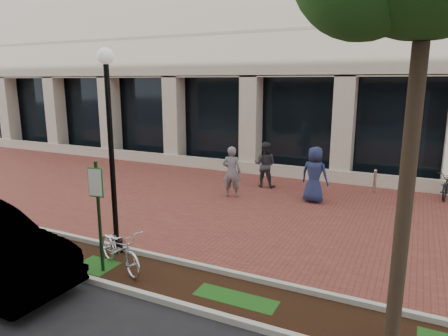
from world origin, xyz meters
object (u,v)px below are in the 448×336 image
at_px(pedestrian_left, 232,172).
at_px(pedestrian_mid, 265,165).
at_px(bollard, 375,181).
at_px(parking_sign, 98,203).
at_px(lamppost, 111,142).
at_px(locked_bicycle, 120,248).
at_px(pedestrian_right, 315,175).

height_order(pedestrian_left, pedestrian_mid, pedestrian_left).
relative_size(pedestrian_left, bollard, 1.97).
distance_m(parking_sign, lamppost, 1.50).
distance_m(locked_bicycle, bollard, 9.67).
distance_m(lamppost, pedestrian_right, 7.09).
relative_size(lamppost, locked_bicycle, 2.64).
height_order(lamppost, pedestrian_right, lamppost).
bearing_deg(pedestrian_left, bollard, -162.85).
bearing_deg(pedestrian_mid, lamppost, 76.74).
distance_m(pedestrian_left, pedestrian_mid, 1.87).
relative_size(lamppost, pedestrian_left, 2.61).
bearing_deg(bollard, pedestrian_right, -132.00).
bearing_deg(pedestrian_mid, pedestrian_right, 147.72).
height_order(pedestrian_left, bollard, pedestrian_left).
relative_size(locked_bicycle, pedestrian_mid, 1.02).
bearing_deg(pedestrian_right, lamppost, 71.57).
distance_m(lamppost, bollard, 9.68).
bearing_deg(pedestrian_left, parking_sign, 76.37).
bearing_deg(pedestrian_mid, parking_sign, 80.43).
bearing_deg(lamppost, locked_bicycle, -44.86).
bearing_deg(parking_sign, lamppost, 103.69).
distance_m(locked_bicycle, pedestrian_left, 6.09).
height_order(pedestrian_right, bollard, pedestrian_right).
xyz_separation_m(parking_sign, pedestrian_mid, (0.67, 8.14, -0.66)).
relative_size(locked_bicycle, bollard, 1.95).
xyz_separation_m(pedestrian_left, pedestrian_mid, (0.57, 1.78, -0.03)).
bearing_deg(pedestrian_right, pedestrian_mid, -17.81).
bearing_deg(locked_bicycle, parking_sign, 162.45).
distance_m(lamppost, locked_bicycle, 2.36).
bearing_deg(pedestrian_mid, pedestrian_left, 67.27).
relative_size(pedestrian_mid, bollard, 1.91).
relative_size(parking_sign, bollard, 2.64).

